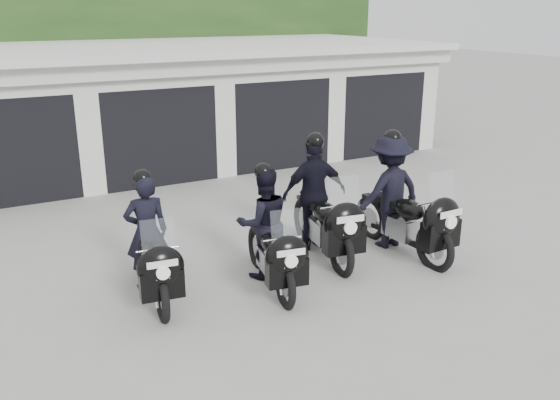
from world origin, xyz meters
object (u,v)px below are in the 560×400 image
police_bike_b (267,232)px  police_bike_c (319,202)px  police_bike_a (151,248)px  police_bike_d (397,199)px

police_bike_b → police_bike_c: bearing=35.3°
police_bike_a → police_bike_d: 4.09m
police_bike_a → police_bike_c: bearing=11.9°
police_bike_b → police_bike_a: bearing=178.0°
police_bike_c → police_bike_d: bearing=-13.6°
police_bike_d → police_bike_b: bearing=180.0°
police_bike_a → police_bike_b: size_ratio=1.01×
police_bike_a → police_bike_b: (1.64, -0.35, 0.04)m
police_bike_a → police_bike_c: size_ratio=0.90×
police_bike_b → police_bike_d: 2.45m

